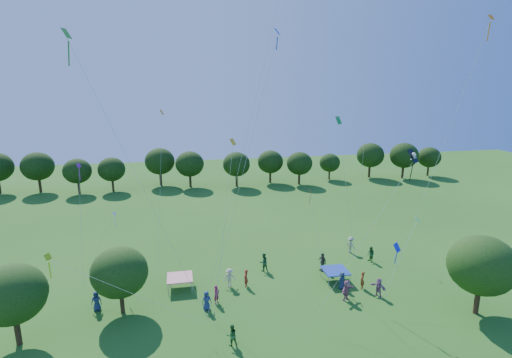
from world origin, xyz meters
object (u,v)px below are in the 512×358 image
object	(u,v)px
pirate_kite	(411,160)
near_tree_east	(482,265)
near_tree_west	(12,294)
near_tree_north	(119,272)
tent_red_stripe	(180,277)
red_high_kite	(277,14)
tent_blue	(335,271)

from	to	relation	value
pirate_kite	near_tree_east	bearing A→B (deg)	-19.16
near_tree_west	near_tree_east	size ratio (longest dim) A/B	0.92
near_tree_north	pirate_kite	xyz separation A→B (m)	(21.75, -3.42, 8.70)
near_tree_north	pirate_kite	size ratio (longest dim) A/B	0.47
near_tree_west	tent_red_stripe	size ratio (longest dim) A/B	2.67
near_tree_north	red_high_kite	distance (m)	22.37
near_tree_east	red_high_kite	xyz separation A→B (m)	(-15.36, 4.28, 18.23)
tent_red_stripe	red_high_kite	world-z (taller)	red_high_kite
near_tree_east	near_tree_west	bearing A→B (deg)	175.59
near_tree_east	tent_blue	bearing A→B (deg)	141.60
near_tree_east	red_high_kite	size ratio (longest dim) A/B	0.24
near_tree_north	tent_red_stripe	size ratio (longest dim) A/B	2.46
pirate_kite	near_tree_west	bearing A→B (deg)	178.63
near_tree_north	pirate_kite	world-z (taller)	pirate_kite
near_tree_west	tent_red_stripe	xyz separation A→B (m)	(11.04, 5.77, -2.79)
near_tree_east	tent_blue	xyz separation A→B (m)	(-8.90, 7.05, -3.06)
tent_blue	near_tree_west	bearing A→B (deg)	-169.93
red_high_kite	near_tree_east	bearing A→B (deg)	-15.56
tent_blue	near_tree_north	bearing A→B (deg)	-174.75
tent_blue	pirate_kite	size ratio (longest dim) A/B	0.19
tent_red_stripe	pirate_kite	world-z (taller)	pirate_kite
near_tree_north	tent_red_stripe	xyz separation A→B (m)	(4.49, 3.02, -2.42)
near_tree_west	near_tree_east	distance (m)	33.99
near_tree_west	tent_blue	world-z (taller)	near_tree_west
tent_red_stripe	red_high_kite	bearing A→B (deg)	-28.77
near_tree_west	pirate_kite	xyz separation A→B (m)	(28.31, -0.68, 8.34)
near_tree_east	pirate_kite	size ratio (longest dim) A/B	0.55
tent_blue	pirate_kite	world-z (taller)	pirate_kite
tent_red_stripe	pirate_kite	xyz separation A→B (m)	(17.27, -6.45, 11.12)
tent_red_stripe	near_tree_west	bearing A→B (deg)	-152.42
near_tree_north	tent_blue	world-z (taller)	near_tree_north
near_tree_north	near_tree_east	xyz separation A→B (m)	(27.33, -5.36, 0.64)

